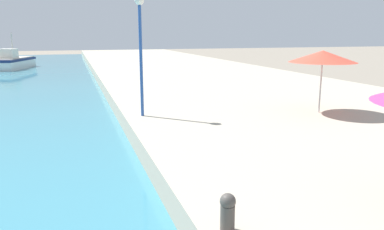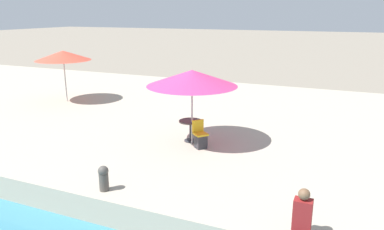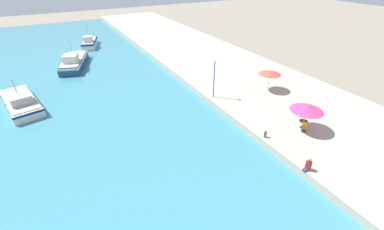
{
  "view_description": "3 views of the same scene",
  "coord_description": "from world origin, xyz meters",
  "px_view_note": "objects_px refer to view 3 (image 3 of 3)",
  "views": [
    {
      "loc": [
        -1.8,
        7.1,
        3.92
      ],
      "look_at": [
        1.5,
        17.46,
        1.54
      ],
      "focal_mm": 35.0,
      "sensor_mm": 36.0,
      "label": 1
    },
    {
      "loc": [
        -6.51,
        6.84,
        5.07
      ],
      "look_at": [
        4.52,
        11.64,
        1.74
      ],
      "focal_mm": 35.0,
      "sensor_mm": 36.0,
      "label": 2
    },
    {
      "loc": [
        -14.46,
        -1.31,
        14.43
      ],
      "look_at": [
        -4.0,
        18.0,
        1.34
      ],
      "focal_mm": 24.0,
      "sensor_mm": 36.0,
      "label": 3
    }
  ],
  "objects_px": {
    "cafe_umbrella_pink": "(307,108)",
    "fishing_boat_mid": "(74,62)",
    "cafe_table": "(303,123)",
    "fishing_boat_near": "(21,102)",
    "cafe_chair_left": "(304,129)",
    "person_at_quay": "(308,165)",
    "lamppost": "(214,72)",
    "mooring_bollard": "(265,134)",
    "cafe_umbrella_white": "(270,72)",
    "fishing_boat_far": "(90,42)"
  },
  "relations": [
    {
      "from": "cafe_umbrella_pink",
      "to": "fishing_boat_mid",
      "type": "bearing_deg",
      "value": 118.72
    },
    {
      "from": "cafe_umbrella_pink",
      "to": "cafe_table",
      "type": "height_order",
      "value": "cafe_umbrella_pink"
    },
    {
      "from": "fishing_boat_near",
      "to": "cafe_chair_left",
      "type": "height_order",
      "value": "fishing_boat_near"
    },
    {
      "from": "fishing_boat_near",
      "to": "cafe_umbrella_pink",
      "type": "distance_m",
      "value": 30.69
    },
    {
      "from": "cafe_umbrella_pink",
      "to": "person_at_quay",
      "type": "xyz_separation_m",
      "value": [
        -4.2,
        -4.17,
        -1.79
      ]
    },
    {
      "from": "person_at_quay",
      "to": "fishing_boat_mid",
      "type": "bearing_deg",
      "value": 109.86
    },
    {
      "from": "lamppost",
      "to": "fishing_boat_mid",
      "type": "bearing_deg",
      "value": 121.88
    },
    {
      "from": "mooring_bollard",
      "to": "lamppost",
      "type": "xyz_separation_m",
      "value": [
        0.25,
        9.14,
        2.74
      ]
    },
    {
      "from": "fishing_boat_near",
      "to": "cafe_umbrella_white",
      "type": "relative_size",
      "value": 3.36
    },
    {
      "from": "fishing_boat_near",
      "to": "fishing_boat_mid",
      "type": "relative_size",
      "value": 0.93
    },
    {
      "from": "cafe_table",
      "to": "mooring_bollard",
      "type": "distance_m",
      "value": 4.28
    },
    {
      "from": "person_at_quay",
      "to": "lamppost",
      "type": "relative_size",
      "value": 0.23
    },
    {
      "from": "cafe_umbrella_pink",
      "to": "mooring_bollard",
      "type": "relative_size",
      "value": 4.58
    },
    {
      "from": "mooring_bollard",
      "to": "fishing_boat_mid",
      "type": "bearing_deg",
      "value": 112.97
    },
    {
      "from": "cafe_umbrella_white",
      "to": "cafe_table",
      "type": "bearing_deg",
      "value": -110.58
    },
    {
      "from": "mooring_bollard",
      "to": "lamppost",
      "type": "relative_size",
      "value": 0.14
    },
    {
      "from": "cafe_umbrella_white",
      "to": "fishing_boat_near",
      "type": "bearing_deg",
      "value": 158.05
    },
    {
      "from": "fishing_boat_mid",
      "to": "mooring_bollard",
      "type": "bearing_deg",
      "value": -49.55
    },
    {
      "from": "cafe_table",
      "to": "fishing_boat_near",
      "type": "bearing_deg",
      "value": 141.66
    },
    {
      "from": "mooring_bollard",
      "to": "lamppost",
      "type": "height_order",
      "value": "lamppost"
    },
    {
      "from": "fishing_boat_near",
      "to": "cafe_umbrella_pink",
      "type": "bearing_deg",
      "value": -51.44
    },
    {
      "from": "fishing_boat_near",
      "to": "person_at_quay",
      "type": "height_order",
      "value": "fishing_boat_near"
    },
    {
      "from": "fishing_boat_near",
      "to": "fishing_boat_far",
      "type": "relative_size",
      "value": 1.26
    },
    {
      "from": "cafe_umbrella_white",
      "to": "cafe_umbrella_pink",
      "type": "bearing_deg",
      "value": -111.38
    },
    {
      "from": "cafe_table",
      "to": "cafe_chair_left",
      "type": "xyz_separation_m",
      "value": [
        -0.47,
        -0.55,
        -0.21
      ]
    },
    {
      "from": "person_at_quay",
      "to": "fishing_boat_near",
      "type": "bearing_deg",
      "value": 130.13
    },
    {
      "from": "fishing_boat_near",
      "to": "lamppost",
      "type": "height_order",
      "value": "lamppost"
    },
    {
      "from": "cafe_table",
      "to": "cafe_chair_left",
      "type": "height_order",
      "value": "cafe_chair_left"
    },
    {
      "from": "cafe_table",
      "to": "lamppost",
      "type": "bearing_deg",
      "value": 112.52
    },
    {
      "from": "fishing_boat_near",
      "to": "cafe_umbrella_pink",
      "type": "height_order",
      "value": "fishing_boat_near"
    },
    {
      "from": "fishing_boat_far",
      "to": "cafe_umbrella_white",
      "type": "height_order",
      "value": "fishing_boat_far"
    },
    {
      "from": "fishing_boat_mid",
      "to": "fishing_boat_far",
      "type": "height_order",
      "value": "fishing_boat_mid"
    },
    {
      "from": "cafe_table",
      "to": "mooring_bollard",
      "type": "bearing_deg",
      "value": 173.26
    },
    {
      "from": "fishing_boat_far",
      "to": "fishing_boat_near",
      "type": "bearing_deg",
      "value": -100.41
    },
    {
      "from": "person_at_quay",
      "to": "cafe_table",
      "type": "bearing_deg",
      "value": 44.48
    },
    {
      "from": "cafe_umbrella_white",
      "to": "person_at_quay",
      "type": "distance_m",
      "value": 14.57
    },
    {
      "from": "cafe_umbrella_pink",
      "to": "cafe_umbrella_white",
      "type": "xyz_separation_m",
      "value": [
        3.22,
        8.23,
        0.03
      ]
    },
    {
      "from": "cafe_table",
      "to": "mooring_bollard",
      "type": "xyz_separation_m",
      "value": [
        -4.25,
        0.5,
        -0.18
      ]
    },
    {
      "from": "lamppost",
      "to": "cafe_umbrella_pink",
      "type": "bearing_deg",
      "value": -68.67
    },
    {
      "from": "fishing_boat_mid",
      "to": "cafe_umbrella_white",
      "type": "distance_m",
      "value": 30.06
    },
    {
      "from": "lamppost",
      "to": "person_at_quay",
      "type": "bearing_deg",
      "value": -91.59
    },
    {
      "from": "cafe_umbrella_white",
      "to": "person_at_quay",
      "type": "relative_size",
      "value": 2.57
    },
    {
      "from": "fishing_boat_far",
      "to": "cafe_umbrella_pink",
      "type": "height_order",
      "value": "fishing_boat_far"
    },
    {
      "from": "fishing_boat_far",
      "to": "cafe_table",
      "type": "distance_m",
      "value": 43.24
    },
    {
      "from": "cafe_table",
      "to": "person_at_quay",
      "type": "xyz_separation_m",
      "value": [
        -4.38,
        -4.31,
        -0.07
      ]
    },
    {
      "from": "fishing_boat_near",
      "to": "mooring_bollard",
      "type": "relative_size",
      "value": 13.72
    },
    {
      "from": "cafe_chair_left",
      "to": "cafe_umbrella_pink",
      "type": "bearing_deg",
      "value": -84.08
    },
    {
      "from": "cafe_table",
      "to": "lamppost",
      "type": "xyz_separation_m",
      "value": [
        -4.0,
        9.64,
        2.56
      ]
    },
    {
      "from": "fishing_boat_mid",
      "to": "lamppost",
      "type": "bearing_deg",
      "value": -40.63
    },
    {
      "from": "cafe_umbrella_pink",
      "to": "mooring_bollard",
      "type": "height_order",
      "value": "cafe_umbrella_pink"
    }
  ]
}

